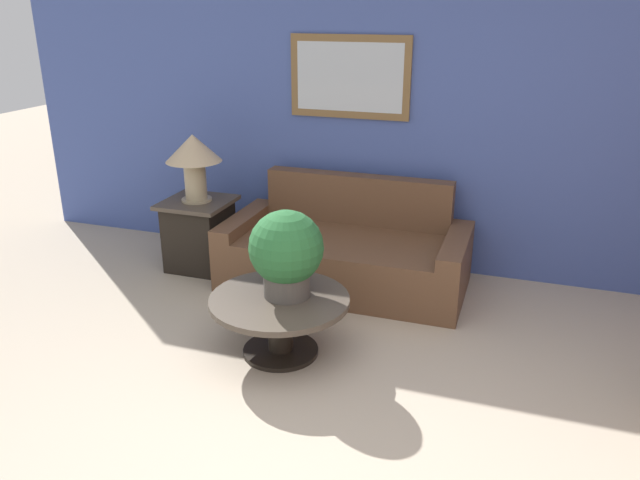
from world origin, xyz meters
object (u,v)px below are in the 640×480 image
object	(u,v)px
couch_main	(346,253)
coffee_table	(280,313)
table_lamp	(194,155)
potted_plant_on_table	(286,252)
side_table	(199,233)

from	to	relation	value
couch_main	coffee_table	distance (m)	1.23
table_lamp	potted_plant_on_table	size ratio (longest dim) A/B	0.99
side_table	potted_plant_on_table	size ratio (longest dim) A/B	1.06
coffee_table	table_lamp	size ratio (longest dim) A/B	1.61
couch_main	coffee_table	size ratio (longest dim) A/B	2.14
side_table	potted_plant_on_table	world-z (taller)	potted_plant_on_table
potted_plant_on_table	couch_main	bearing A→B (deg)	87.30
couch_main	coffee_table	world-z (taller)	couch_main
potted_plant_on_table	table_lamp	bearing A→B (deg)	139.35
couch_main	side_table	world-z (taller)	couch_main
couch_main	table_lamp	bearing A→B (deg)	-176.26
side_table	table_lamp	xyz separation A→B (m)	(0.00, 0.00, 0.71)
coffee_table	table_lamp	xyz separation A→B (m)	(-1.23, 1.14, 0.72)
potted_plant_on_table	coffee_table	bearing A→B (deg)	-125.26
table_lamp	potted_plant_on_table	world-z (taller)	table_lamp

